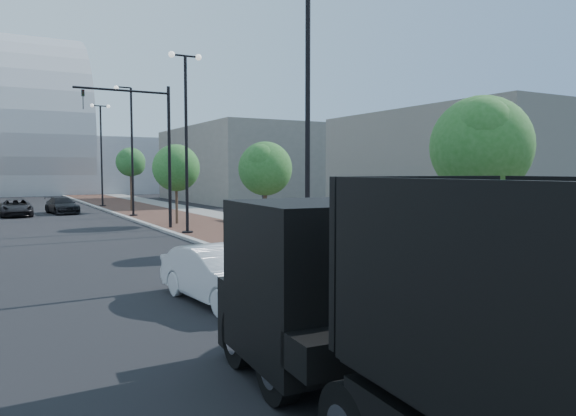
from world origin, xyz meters
TOP-DOWN VIEW (x-y plane):
  - sidewalk at (3.50, 40.00)m, footprint 7.00×140.00m
  - concrete_strip at (6.20, 40.00)m, footprint 2.40×140.00m
  - curb at (0.00, 40.00)m, footprint 0.30×140.00m
  - dump_truck at (-3.91, -0.78)m, footprint 3.27×13.46m
  - white_sedan at (-3.22, 7.93)m, footprint 1.95×4.44m
  - dark_car_mid at (-6.68, 39.00)m, footprint 2.11×4.57m
  - dark_car_far at (-3.45, 40.11)m, footprint 2.42×4.61m
  - pedestrian at (6.67, 25.33)m, footprint 0.72×0.51m
  - streetlight_1 at (0.49, 10.00)m, footprint 1.44×0.56m
  - streetlight_2 at (0.60, 22.00)m, footprint 1.72×0.56m
  - streetlight_3 at (0.49, 34.00)m, footprint 1.44×0.56m
  - streetlight_4 at (0.60, 46.00)m, footprint 1.72×0.56m
  - traffic_mast at (-0.30, 25.00)m, footprint 5.09×0.20m
  - tree_0 at (1.65, 4.02)m, footprint 2.36×2.30m
  - tree_1 at (1.65, 15.02)m, footprint 2.27×2.20m
  - tree_2 at (1.65, 27.02)m, footprint 2.83×2.83m
  - tree_3 at (1.65, 39.02)m, footprint 2.36×2.31m
  - convention_center at (-2.00, 85.00)m, footprint 50.00×30.00m
  - commercial_block_ne at (16.00, 50.00)m, footprint 12.00×22.00m
  - commercial_block_e at (18.00, 20.00)m, footprint 10.00×16.00m
  - utility_cover_1 at (2.40, 8.00)m, footprint 0.50×0.50m
  - utility_cover_2 at (2.40, 19.00)m, footprint 0.50×0.50m

SIDE VIEW (x-z plane):
  - sidewalk at x=3.50m, z-range 0.00..0.12m
  - concrete_strip at x=6.20m, z-range 0.00..0.13m
  - curb at x=0.00m, z-range 0.00..0.14m
  - utility_cover_1 at x=2.40m, z-range 0.12..0.14m
  - utility_cover_2 at x=2.40m, z-range 0.12..0.14m
  - dark_car_mid at x=-6.68m, z-range 0.00..1.27m
  - dark_car_far at x=-3.45m, z-range 0.00..1.27m
  - white_sedan at x=-3.22m, z-range 0.00..1.42m
  - pedestrian at x=6.67m, z-range 0.00..1.88m
  - dump_truck at x=-3.91m, z-range -0.26..3.01m
  - tree_1 at x=1.65m, z-range 1.14..5.65m
  - tree_2 at x=1.65m, z-range 1.03..5.94m
  - commercial_block_e at x=18.00m, z-range 0.00..7.00m
  - tree_0 at x=1.65m, z-range 1.35..6.38m
  - commercial_block_ne at x=16.00m, z-range 0.00..8.00m
  - tree_3 at x=1.65m, z-range 1.41..6.59m
  - streetlight_1 at x=0.49m, z-range -0.26..8.95m
  - streetlight_3 at x=0.49m, z-range -0.26..8.95m
  - streetlight_2 at x=0.60m, z-range 0.18..9.46m
  - streetlight_4 at x=0.60m, z-range 0.18..9.46m
  - traffic_mast at x=-0.30m, z-range 0.98..8.98m
  - convention_center at x=-2.00m, z-range -19.00..31.00m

